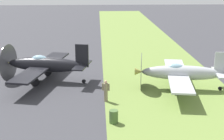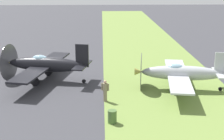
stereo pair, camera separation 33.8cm
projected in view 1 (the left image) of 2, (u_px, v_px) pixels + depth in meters
ground_plane at (49, 76)px, 31.95m from camera, size 160.00×160.00×0.00m
grass_verge at (158, 75)px, 32.41m from camera, size 120.00×11.00×0.01m
airplane_lead at (45, 65)px, 30.14m from camera, size 10.72×8.57×3.80m
airplane_wingman at (180, 73)px, 27.99m from camera, size 9.99×7.94×3.54m
ground_crew_chief at (106, 90)px, 25.39m from camera, size 0.38×0.61×1.73m
fuel_drum at (114, 117)px, 21.77m from camera, size 0.60×0.60×0.90m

